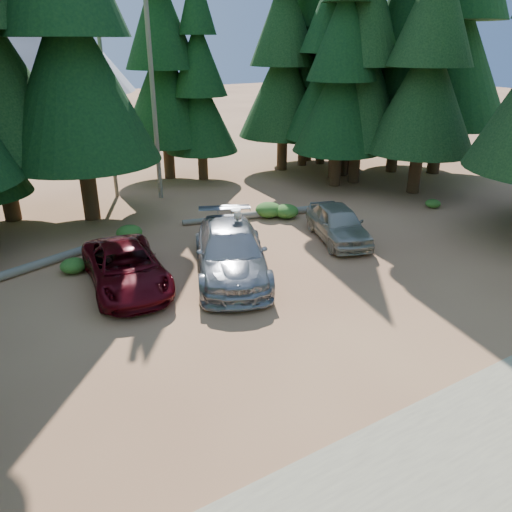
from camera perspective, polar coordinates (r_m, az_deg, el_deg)
The scene contains 20 objects.
ground at distance 16.00m, azimuth 5.66°, elevation -6.72°, with size 160.00×160.00×0.00m, color #9C6142.
gravel_strip at distance 12.48m, azimuth 24.72°, elevation -19.10°, with size 26.00×3.50×0.01m, color tan.
forest_belt_north at distance 28.46m, azimuth -12.66°, elevation 6.54°, with size 36.00×7.00×22.00m, color black, non-canonical shape.
forest_belt_east at distance 29.36m, azimuth 25.87°, elevation 5.26°, with size 6.00×22.00×22.00m, color black, non-canonical shape.
snag_front at distance 27.17m, azimuth -11.79°, elevation 18.77°, with size 0.24×0.24×12.00m, color gray.
snag_back at distance 28.08m, azimuth -16.70°, elevation 16.39°, with size 0.20×0.20×10.00m, color gray.
red_pickup at distance 17.94m, azimuth -14.66°, elevation -1.28°, with size 2.44×5.29×1.47m, color #56070F.
silver_minivan_center at distance 18.20m, azimuth -2.90°, elevation 0.42°, with size 2.51×6.18×1.79m, color #9C9EA3.
silver_minivan_right at distance 21.78m, azimuth 9.38°, elevation 3.71°, with size 1.81×4.49×1.53m, color #ACA898.
frisbee_player at distance 18.90m, azimuth -2.21°, elevation 2.44°, with size 0.81×0.68×1.94m.
log_left at distance 20.85m, azimuth -22.68°, elevation -0.55°, with size 0.34×0.34×4.71m, color gray.
log_mid at distance 23.93m, azimuth -4.60°, elevation 4.16°, with size 0.26×0.26×3.20m, color gray.
log_right at distance 24.68m, azimuth 1.90°, elevation 4.93°, with size 0.34×0.34×5.33m, color gray.
shrub_far_left at distance 20.99m, azimuth -17.12°, elevation 0.60°, with size 0.82×0.82×0.45m, color #276A1F.
shrub_left at distance 19.85m, azimuth -20.14°, elevation -1.03°, with size 0.97×0.97×0.53m, color #276A1F.
shrub_center_left at distance 22.42m, azimuth -14.29°, elevation 2.62°, with size 1.12×1.12×0.62m, color #276A1F.
shrub_center_right at distance 22.83m, azimuth -4.63°, elevation 3.56°, with size 0.96×0.96×0.53m, color #276A1F.
shrub_right at distance 24.48m, azimuth 3.49°, elevation 5.13°, with size 1.19×1.19×0.65m, color #276A1F.
shrub_far_right at distance 24.56m, azimuth 1.45°, elevation 5.31°, with size 1.30×1.30×0.72m, color #276A1F.
shrub_edge_east at distance 27.57m, azimuth 19.57°, elevation 5.67°, with size 0.78×0.78×0.43m, color #276A1F.
Camera 1 is at (-8.46, -10.96, 8.02)m, focal length 35.00 mm.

